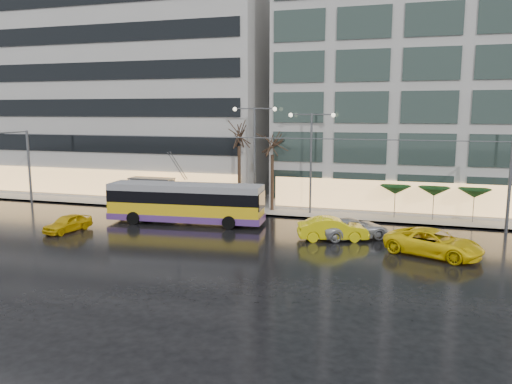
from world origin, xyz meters
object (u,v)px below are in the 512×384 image
at_px(taxi_a, 68,223).
at_px(street_lamp_near, 255,144).
at_px(bus_shelter, 149,185).
at_px(trolleybus, 186,204).

bearing_deg(taxi_a, street_lamp_near, 57.48).
bearing_deg(bus_shelter, taxi_a, -93.35).
bearing_deg(taxi_a, bus_shelter, 98.53).
height_order(bus_shelter, street_lamp_near, street_lamp_near).
bearing_deg(bus_shelter, street_lamp_near, 0.63).
bearing_deg(trolleybus, street_lamp_near, 58.25).
height_order(trolleybus, street_lamp_near, street_lamp_near).
xyz_separation_m(street_lamp_near, taxi_a, (-11.04, -11.27, -5.35)).
distance_m(trolleybus, street_lamp_near, 8.53).
bearing_deg(street_lamp_near, bus_shelter, -179.37).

